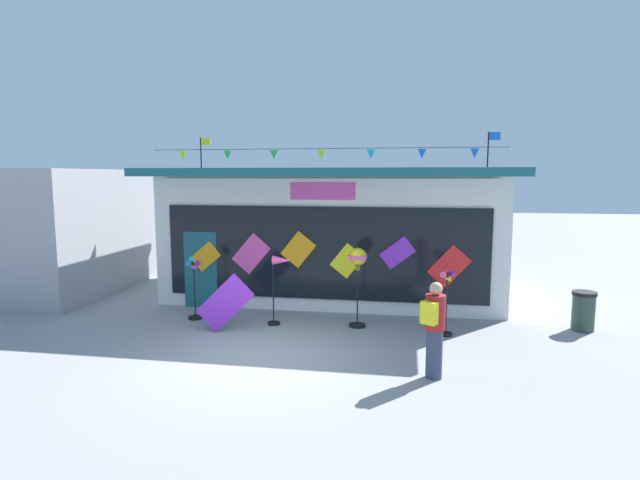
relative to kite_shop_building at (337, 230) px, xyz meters
name	(u,v)px	position (x,y,z in m)	size (l,w,h in m)	color
ground_plane	(261,356)	(-0.65, -5.89, -1.84)	(80.00, 80.00, 0.00)	gray
kite_shop_building	(337,230)	(0.00, 0.00, 0.00)	(9.43, 6.23, 4.67)	silver
wind_spinner_far_left	(194,285)	(-2.96, -3.70, -1.01)	(0.35, 0.35, 1.54)	black
wind_spinner_left	(280,274)	(-0.79, -3.82, -0.63)	(0.58, 0.29, 1.63)	black
wind_spinner_center_left	(358,264)	(0.98, -3.65, -0.38)	(0.41, 0.41, 1.83)	black
wind_spinner_center_right	(447,293)	(2.94, -3.99, -0.89)	(0.33, 0.29, 1.53)	black
person_near_camera	(434,328)	(2.56, -6.41, -0.95)	(0.43, 0.48, 1.68)	#333D56
trash_bin	(583,311)	(6.00, -3.07, -1.39)	(0.52, 0.52, 0.89)	#2D4238
display_kite_on_ground	(225,303)	(-1.87, -4.52, -1.18)	(0.66, 0.03, 1.21)	purple
neighbour_building	(41,228)	(-9.26, -0.84, -0.03)	(5.71, 6.16, 3.63)	#99999E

